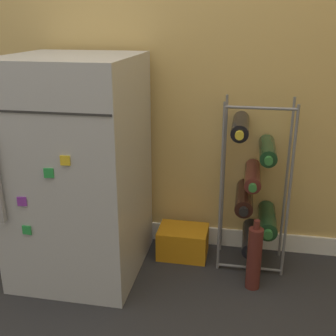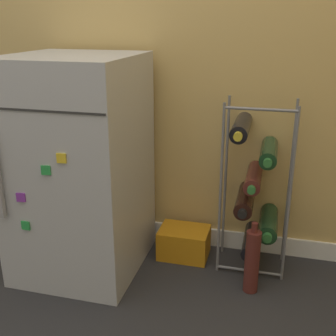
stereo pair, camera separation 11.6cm
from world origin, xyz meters
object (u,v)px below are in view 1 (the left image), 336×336
Objects in this scene: mini_fridge at (79,169)px; soda_box at (183,242)px; wine_rack at (254,187)px; loose_bottle_floor at (254,258)px.

mini_fridge reaches higher than soda_box.
wine_rack is 2.44× the size of loose_bottle_floor.
mini_fridge is at bearing -167.35° from wine_rack.
wine_rack is 0.44m from soda_box.
loose_bottle_floor is at bearing -31.13° from soda_box.
wine_rack reaches higher than soda_box.
wine_rack reaches higher than loose_bottle_floor.
loose_bottle_floor is (0.76, -0.03, -0.33)m from mini_fridge.
wine_rack is at bearing -0.98° from soda_box.
loose_bottle_floor is at bearing -84.86° from wine_rack.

